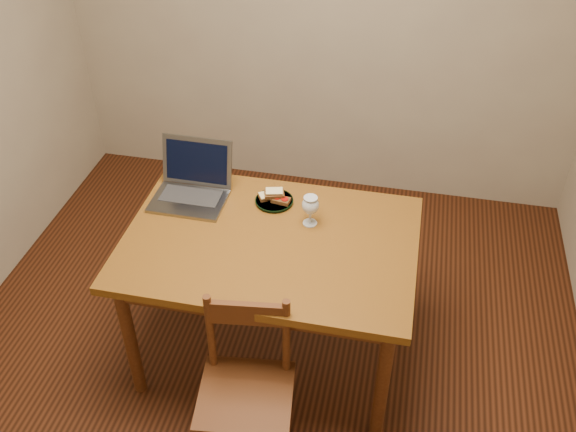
% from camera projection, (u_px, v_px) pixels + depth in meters
% --- Properties ---
extents(floor, '(3.20, 3.20, 0.02)m').
position_uv_depth(floor, '(264.00, 358.00, 3.27)').
color(floor, black).
rests_on(floor, ground).
extents(table, '(1.30, 0.90, 0.74)m').
position_uv_depth(table, '(270.00, 254.00, 2.90)').
color(table, '#542D0E').
rests_on(table, floor).
extents(chair, '(0.43, 0.41, 0.41)m').
position_uv_depth(chair, '(246.00, 384.00, 2.60)').
color(chair, '#401F0D').
rests_on(chair, floor).
extents(plate, '(0.18, 0.18, 0.02)m').
position_uv_depth(plate, '(274.00, 201.00, 3.05)').
color(plate, black).
rests_on(plate, table).
extents(sandwich_cheese, '(0.10, 0.09, 0.03)m').
position_uv_depth(sandwich_cheese, '(268.00, 196.00, 3.05)').
color(sandwich_cheese, '#381E0C').
rests_on(sandwich_cheese, plate).
extents(sandwich_tomato, '(0.09, 0.06, 0.03)m').
position_uv_depth(sandwich_tomato, '(281.00, 199.00, 3.03)').
color(sandwich_tomato, '#381E0C').
rests_on(sandwich_tomato, plate).
extents(sandwich_top, '(0.10, 0.08, 0.03)m').
position_uv_depth(sandwich_top, '(274.00, 193.00, 3.03)').
color(sandwich_top, '#381E0C').
rests_on(sandwich_top, plate).
extents(milk_glass, '(0.08, 0.08, 0.15)m').
position_uv_depth(milk_glass, '(310.00, 211.00, 2.89)').
color(milk_glass, white).
rests_on(milk_glass, table).
extents(laptop, '(0.35, 0.32, 0.25)m').
position_uv_depth(laptop, '(193.00, 182.00, 3.07)').
color(laptop, slate).
rests_on(laptop, table).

